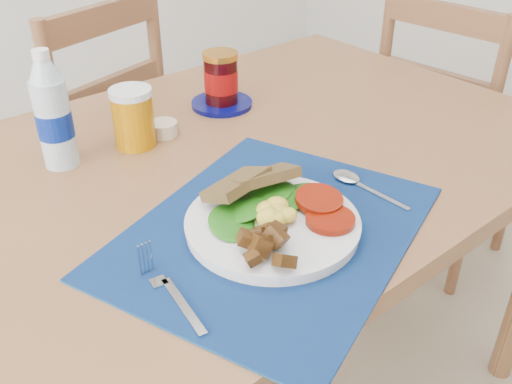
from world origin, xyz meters
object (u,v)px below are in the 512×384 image
chair_far (90,124)px  juice_glass (133,119)px  water_bottle (53,116)px  jam_on_saucer (221,83)px  breakfast_plate (272,222)px  chair_end (447,111)px

chair_far → juice_glass: chair_far is taller
chair_far → water_bottle: bearing=45.8°
jam_on_saucer → chair_far: bearing=105.9°
chair_far → juice_glass: 0.57m
juice_glass → jam_on_saucer: (0.25, 0.04, -0.00)m
chair_far → jam_on_saucer: chair_far is taller
breakfast_plate → jam_on_saucer: (0.24, 0.45, 0.03)m
chair_far → chair_end: bearing=130.8°
chair_end → breakfast_plate: chair_end is taller
chair_end → juice_glass: bearing=80.4°
chair_far → chair_end: 1.07m
chair_far → juice_glass: bearing=61.3°
water_bottle → juice_glass: size_ratio=1.98×
breakfast_plate → jam_on_saucer: jam_on_saucer is taller
chair_far → breakfast_plate: chair_far is taller
chair_far → water_bottle: 0.62m
chair_end → jam_on_saucer: (-0.76, 0.13, 0.24)m
chair_end → water_bottle: 1.20m
breakfast_plate → water_bottle: 0.46m
breakfast_plate → water_bottle: water_bottle is taller
water_bottle → breakfast_plate: bearing=-69.8°
chair_far → jam_on_saucer: bearing=90.2°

